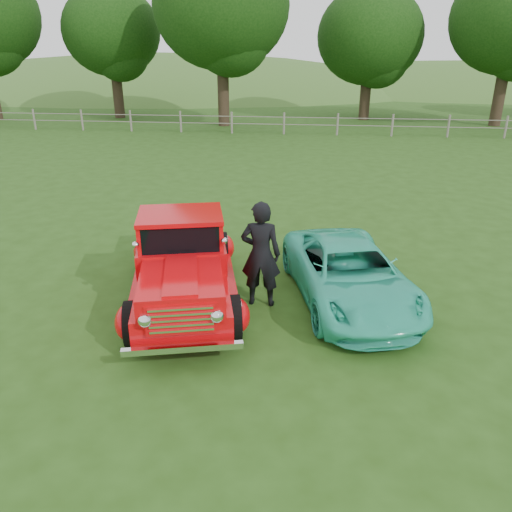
# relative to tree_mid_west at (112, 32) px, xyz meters

# --- Properties ---
(ground) EXTENTS (140.00, 140.00, 0.00)m
(ground) POSITION_rel_tree_mid_west_xyz_m (12.00, -28.00, -5.55)
(ground) COLOR #244612
(ground) RESTS_ON ground
(distant_hills) EXTENTS (116.00, 60.00, 18.00)m
(distant_hills) POSITION_rel_tree_mid_west_xyz_m (7.92, 31.46, -10.10)
(distant_hills) COLOR #3C6826
(distant_hills) RESTS_ON ground
(fence_line) EXTENTS (48.00, 0.12, 1.20)m
(fence_line) POSITION_rel_tree_mid_west_xyz_m (12.00, -6.00, -4.95)
(fence_line) COLOR slate
(fence_line) RESTS_ON ground
(tree_mid_west) EXTENTS (6.40, 6.40, 8.46)m
(tree_mid_west) POSITION_rel_tree_mid_west_xyz_m (0.00, 0.00, 0.00)
(tree_mid_west) COLOR black
(tree_mid_west) RESTS_ON ground
(tree_near_west) EXTENTS (8.00, 8.00, 10.42)m
(tree_near_west) POSITION_rel_tree_mid_west_xyz_m (8.00, -3.00, 1.25)
(tree_near_west) COLOR black
(tree_near_west) RESTS_ON ground
(tree_near_east) EXTENTS (6.80, 6.80, 8.33)m
(tree_near_east) POSITION_rel_tree_mid_west_xyz_m (17.00, 1.00, -0.30)
(tree_near_east) COLOR black
(tree_near_east) RESTS_ON ground
(red_pickup) EXTENTS (3.09, 5.26, 1.78)m
(red_pickup) POSITION_rel_tree_mid_west_xyz_m (11.47, -26.43, -4.75)
(red_pickup) COLOR black
(red_pickup) RESTS_ON ground
(teal_sedan) EXTENTS (2.91, 4.50, 1.15)m
(teal_sedan) POSITION_rel_tree_mid_west_xyz_m (14.62, -26.13, -4.97)
(teal_sedan) COLOR #32C8A4
(teal_sedan) RESTS_ON ground
(man) EXTENTS (0.75, 0.49, 2.04)m
(man) POSITION_rel_tree_mid_west_xyz_m (12.96, -26.44, -4.53)
(man) COLOR black
(man) RESTS_ON ground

